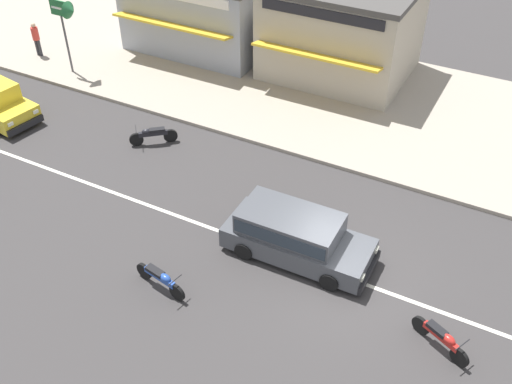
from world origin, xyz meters
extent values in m
plane|color=#383535|center=(0.00, 0.00, 0.00)|extent=(160.00, 160.00, 0.00)
cube|color=silver|center=(0.00, 0.00, 0.00)|extent=(50.40, 0.14, 0.01)
cube|color=#9E9384|center=(0.00, 10.13, 0.07)|extent=(68.00, 10.00, 0.15)
cube|color=#47494F|center=(-1.34, 0.21, 0.52)|extent=(4.66, 1.93, 0.70)
cube|color=#47494F|center=(-1.63, 0.20, 1.21)|extent=(3.15, 1.73, 0.70)
cube|color=#28333D|center=(-1.63, 0.20, 1.21)|extent=(3.03, 1.76, 0.45)
cube|color=black|center=(1.03, 0.24, 0.31)|extent=(0.15, 1.83, 0.28)
cube|color=white|center=(0.99, 0.90, 0.67)|extent=(0.08, 0.24, 0.14)
cube|color=white|center=(1.00, -0.41, 0.67)|extent=(0.08, 0.24, 0.14)
cylinder|color=black|center=(0.08, 1.12, 0.30)|extent=(0.60, 0.23, 0.60)
cylinder|color=black|center=(0.11, -0.66, 0.30)|extent=(0.60, 0.23, 0.60)
cylinder|color=black|center=(-2.79, 1.08, 0.30)|extent=(0.60, 0.23, 0.60)
cylinder|color=black|center=(-2.76, -0.70, 0.30)|extent=(0.60, 0.23, 0.60)
cube|color=black|center=(-14.22, 1.55, 0.31)|extent=(0.39, 1.70, 0.28)
cube|color=white|center=(-14.16, 2.16, 0.67)|extent=(0.12, 0.25, 0.14)
cube|color=white|center=(-14.35, 0.96, 0.67)|extent=(0.12, 0.25, 0.14)
cylinder|color=black|center=(-14.95, 2.50, 0.30)|extent=(0.63, 0.31, 0.60)
cylinder|color=black|center=(4.14, -1.56, 0.28)|extent=(0.55, 0.33, 0.56)
cylinder|color=black|center=(2.96, -1.00, 0.28)|extent=(0.55, 0.33, 0.56)
cube|color=red|center=(3.55, -1.28, 0.48)|extent=(1.07, 0.60, 0.18)
cube|color=black|center=(3.40, -1.21, 0.62)|extent=(0.64, 0.47, 0.12)
ellipsoid|color=red|center=(3.76, -1.38, 0.60)|extent=(0.46, 0.39, 0.22)
cylinder|color=#232326|center=(4.11, -1.55, 0.78)|extent=(0.27, 0.52, 0.03)
cylinder|color=black|center=(-9.60, 2.86, 0.28)|extent=(0.49, 0.43, 0.56)
cylinder|color=black|center=(-8.56, 3.73, 0.28)|extent=(0.49, 0.43, 0.56)
cube|color=black|center=(-9.08, 3.30, 0.48)|extent=(0.98, 0.84, 0.18)
cube|color=black|center=(-8.95, 3.41, 0.62)|extent=(0.62, 0.57, 0.12)
ellipsoid|color=black|center=(-9.26, 3.15, 0.60)|extent=(0.46, 0.44, 0.22)
cylinder|color=#232326|center=(-9.58, 2.89, 0.78)|extent=(0.38, 0.45, 0.03)
cylinder|color=black|center=(-3.67, -3.13, 0.28)|extent=(0.57, 0.20, 0.56)
cylinder|color=black|center=(-5.03, -2.88, 0.28)|extent=(0.57, 0.20, 0.56)
cube|color=#23479E|center=(-4.35, -3.00, 0.48)|extent=(1.18, 0.35, 0.18)
cube|color=black|center=(-4.52, -2.97, 0.62)|extent=(0.66, 0.35, 0.12)
ellipsoid|color=#23479E|center=(-4.11, -3.04, 0.60)|extent=(0.44, 0.31, 0.22)
cylinder|color=#232326|center=(-3.71, -3.12, 0.78)|extent=(0.13, 0.56, 0.03)
cylinder|color=#4C4C51|center=(-16.00, 6.38, 1.54)|extent=(0.10, 0.10, 2.77)
cube|color=#236638|center=(-16.00, 6.34, 3.28)|extent=(1.01, 0.06, 0.71)
cone|color=#236638|center=(-15.31, 6.34, 3.28)|extent=(0.36, 0.78, 0.78)
cube|color=white|center=(-16.00, 6.30, 3.28)|extent=(0.81, 0.01, 0.10)
cylinder|color=#333338|center=(-18.73, 6.97, 0.57)|extent=(0.14, 0.14, 0.84)
cylinder|color=#333338|center=(-18.53, 6.97, 0.57)|extent=(0.14, 0.14, 0.84)
cylinder|color=#D63D33|center=(-18.63, 6.97, 1.30)|extent=(0.34, 0.34, 0.63)
sphere|color=#D6AD89|center=(-18.63, 6.97, 1.73)|extent=(0.23, 0.23, 0.23)
cube|color=#999EA8|center=(-12.00, 12.26, 2.00)|extent=(6.89, 5.48, 3.70)
cube|color=gold|center=(-12.00, 9.17, 2.20)|extent=(6.20, 0.90, 0.28)
cube|color=#B2A893|center=(-4.80, 12.36, 2.18)|extent=(6.38, 5.30, 4.06)
cube|color=gold|center=(-4.80, 9.36, 2.20)|extent=(5.74, 0.90, 0.28)
cube|color=black|center=(-4.80, 9.69, 3.91)|extent=(5.42, 0.08, 0.44)
camera|label=1|loc=(3.89, -12.51, 13.44)|focal=42.00mm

